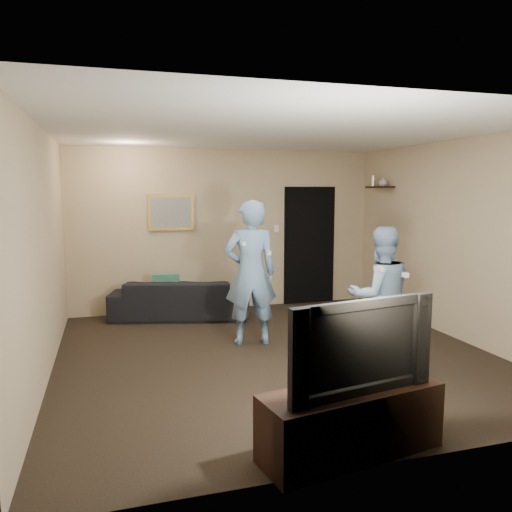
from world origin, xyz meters
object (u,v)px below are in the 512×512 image
object	(u,v)px
tv_console	(351,421)
sofa	(179,298)
television	(353,343)
wii_player_right	(380,295)
wii_player_left	(251,273)

from	to	relation	value
tv_console	sofa	bearing A→B (deg)	88.94
television	wii_player_right	bearing A→B (deg)	44.66
wii_player_left	wii_player_right	xyz separation A→B (m)	(1.19, -1.10, -0.14)
television	wii_player_left	size ratio (longest dim) A/B	0.66
sofa	wii_player_right	xyz separation A→B (m)	(1.89, -2.66, 0.48)
tv_console	wii_player_right	bearing A→B (deg)	44.66
television	tv_console	bearing A→B (deg)	0.00
sofa	wii_player_right	size ratio (longest dim) A/B	1.32
sofa	wii_player_right	distance (m)	3.30
tv_console	wii_player_right	distance (m)	2.16
tv_console	television	size ratio (longest dim) A/B	1.17
wii_player_right	wii_player_left	bearing A→B (deg)	137.30
sofa	wii_player_left	bearing A→B (deg)	128.48
sofa	tv_console	size ratio (longest dim) A/B	1.46
tv_console	television	world-z (taller)	television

